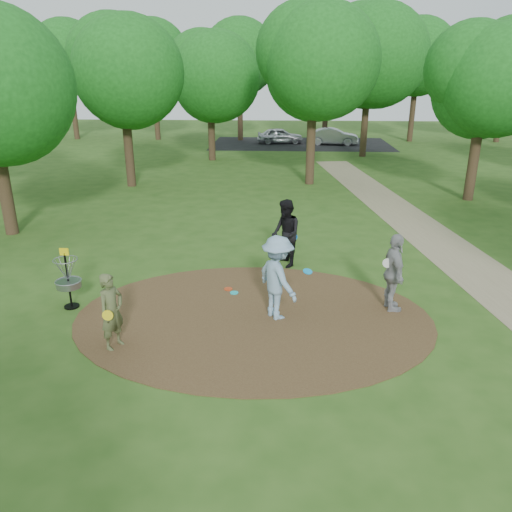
{
  "coord_description": "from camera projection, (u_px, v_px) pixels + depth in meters",
  "views": [
    {
      "loc": [
        0.64,
        -10.51,
        5.46
      ],
      "look_at": [
        0.0,
        1.2,
        1.1
      ],
      "focal_mm": 35.0,
      "sensor_mm": 36.0,
      "label": 1
    }
  ],
  "objects": [
    {
      "name": "dirt_clearing",
      "position": [
        253.0,
        317.0,
        11.77
      ],
      "size": [
        8.4,
        8.4,
        0.02
      ],
      "primitive_type": "cylinder",
      "color": "#47301C",
      "rests_on": "ground"
    },
    {
      "name": "car_left",
      "position": [
        280.0,
        136.0,
        39.72
      ],
      "size": [
        3.74,
        1.81,
        1.23
      ],
      "primitive_type": "imported",
      "rotation": [
        0.0,
        0.0,
        1.67
      ],
      "color": "#B4B5BC",
      "rests_on": "ground"
    },
    {
      "name": "ground",
      "position": [
        253.0,
        317.0,
        11.78
      ],
      "size": [
        100.0,
        100.0,
        0.0
      ],
      "primitive_type": "plane",
      "color": "#2D5119",
      "rests_on": "ground"
    },
    {
      "name": "player_throwing_with_disc",
      "position": [
        278.0,
        278.0,
        11.44
      ],
      "size": [
        1.52,
        1.49,
        2.01
      ],
      "color": "#83A6C3",
      "rests_on": "ground"
    },
    {
      "name": "player_waiting_with_disc",
      "position": [
        394.0,
        273.0,
        11.82
      ],
      "size": [
        0.59,
        1.17,
        1.93
      ],
      "color": "#959598",
      "rests_on": "ground"
    },
    {
      "name": "player_observer_with_disc",
      "position": [
        112.0,
        311.0,
        10.22
      ],
      "size": [
        0.62,
        0.72,
        1.66
      ],
      "color": "#4F5832",
      "rests_on": "ground"
    },
    {
      "name": "parking_lot",
      "position": [
        301.0,
        144.0,
        39.75
      ],
      "size": [
        14.0,
        8.0,
        0.01
      ],
      "primitive_type": "cube",
      "color": "black",
      "rests_on": "ground"
    },
    {
      "name": "disc_ground_cyan",
      "position": [
        234.0,
        293.0,
        13.01
      ],
      "size": [
        0.22,
        0.22,
        0.02
      ],
      "primitive_type": "cylinder",
      "color": "#18B8C2",
      "rests_on": "dirt_clearing"
    },
    {
      "name": "footpath",
      "position": [
        500.0,
        289.0,
        13.31
      ],
      "size": [
        7.55,
        39.89,
        0.01
      ],
      "primitive_type": "cube",
      "rotation": [
        0.0,
        0.0,
        0.14
      ],
      "color": "#8C7A5B",
      "rests_on": "ground"
    },
    {
      "name": "disc_ground_red",
      "position": [
        228.0,
        289.0,
        13.24
      ],
      "size": [
        0.22,
        0.22,
        0.02
      ],
      "primitive_type": "cylinder",
      "color": "red",
      "rests_on": "dirt_clearing"
    },
    {
      "name": "player_walking_with_disc",
      "position": [
        286.0,
        234.0,
        14.58
      ],
      "size": [
        1.04,
        1.17,
        2.0
      ],
      "color": "black",
      "rests_on": "ground"
    },
    {
      "name": "car_right",
      "position": [
        333.0,
        137.0,
        38.98
      ],
      "size": [
        3.97,
        1.63,
        1.28
      ],
      "primitive_type": "imported",
      "rotation": [
        0.0,
        0.0,
        1.5
      ],
      "color": "#93969A",
      "rests_on": "ground"
    },
    {
      "name": "tree_ring",
      "position": [
        343.0,
        77.0,
        19.03
      ],
      "size": [
        37.21,
        45.76,
        9.39
      ],
      "color": "#332316",
      "rests_on": "ground"
    },
    {
      "name": "disc_golf_basket",
      "position": [
        67.0,
        274.0,
        11.98
      ],
      "size": [
        0.63,
        0.63,
        1.54
      ],
      "color": "black",
      "rests_on": "ground"
    }
  ]
}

